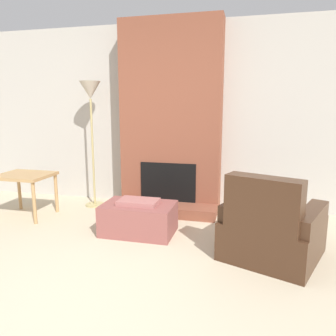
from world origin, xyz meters
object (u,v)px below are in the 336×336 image
(side_table, at_px, (25,180))
(floor_lamp_left, at_px, (91,101))
(ottoman, at_px, (139,218))
(armchair, at_px, (271,232))

(side_table, distance_m, floor_lamp_left, 1.39)
(floor_lamp_left, bearing_deg, ottoman, -41.31)
(armchair, bearing_deg, ottoman, 9.94)
(ottoman, xyz_separation_m, armchair, (1.43, -0.29, 0.08))
(armchair, distance_m, side_table, 3.13)
(armchair, relative_size, floor_lamp_left, 0.62)
(armchair, xyz_separation_m, side_table, (-3.08, 0.50, 0.23))
(ottoman, xyz_separation_m, side_table, (-1.65, 0.21, 0.31))
(ottoman, bearing_deg, floor_lamp_left, 138.69)
(side_table, bearing_deg, armchair, -9.30)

